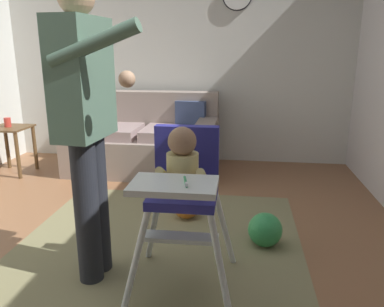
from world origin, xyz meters
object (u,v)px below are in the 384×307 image
couch (145,141)px  toy_ball (186,205)px  side_table (11,139)px  sippy_cup (8,122)px  adult_standing (86,120)px  high_chair (183,179)px  toy_ball_second (265,230)px

couch → toy_ball: bearing=27.8°
toy_ball → side_table: side_table is taller
toy_ball → side_table: bearing=156.2°
couch → sippy_cup: (-1.43, -0.34, 0.24)m
adult_standing → sippy_cup: adult_standing is taller
toy_ball → adult_standing: bearing=-116.1°
adult_standing → side_table: size_ratio=3.22×
couch → high_chair: high_chair is taller
adult_standing → side_table: adult_standing is taller
adult_standing → sippy_cup: 2.46m
couch → adult_standing: size_ratio=0.98×
sippy_cup → adult_standing: bearing=-46.9°
high_chair → adult_standing: adult_standing is taller
couch → toy_ball: 1.43m
couch → high_chair: bearing=19.8°
couch → toy_ball: (0.66, -1.25, -0.22)m
toy_ball → toy_ball_second: (0.61, -0.38, 0.01)m
toy_ball_second → side_table: 2.98m
couch → side_table: (-1.41, -0.34, 0.05)m
high_chair → toy_ball_second: size_ratio=4.00×
side_table → toy_ball: bearing=-23.8°
toy_ball_second → couch: bearing=127.9°
side_table → high_chair: bearing=-39.7°
toy_ball_second → sippy_cup: sippy_cup is taller
adult_standing → toy_ball_second: size_ratio=7.06×
side_table → toy_ball_second: bearing=-25.6°
couch → side_table: couch is taller
couch → adult_standing: (0.23, -2.11, 0.61)m
adult_standing → side_table: (-1.65, 1.77, -0.57)m
adult_standing → toy_ball: (0.42, 0.86, -0.84)m
toy_ball → side_table: 2.28m
couch → adult_standing: 2.21m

